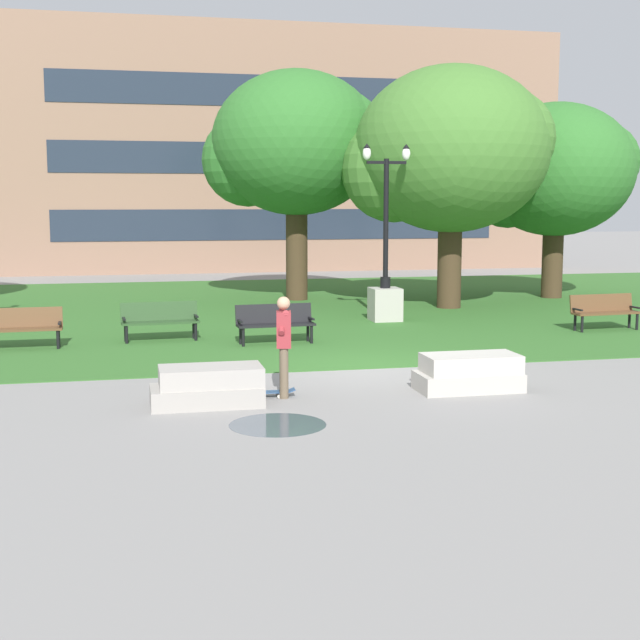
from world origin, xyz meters
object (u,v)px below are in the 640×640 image
Objects in this scene: concrete_block_left at (469,373)px; park_bench_far_right at (275,321)px; skateboard at (265,392)px; park_bench_far_left at (604,310)px; concrete_block_center at (209,387)px; person_skateboarder at (284,340)px; park_bench_near_left at (160,319)px; lamp_post_right at (385,285)px; park_bench_near_right at (21,325)px.

park_bench_far_right is (-2.48, 5.74, 0.23)m from concrete_block_left.
skateboard is at bearing -101.18° from park_bench_far_right.
park_bench_far_left is 8.58m from park_bench_far_right.
concrete_block_center is 1.00× the size of concrete_block_left.
park_bench_near_left is at bearing 105.38° from person_skateboarder.
park_bench_near_left is 1.00× the size of park_bench_far_right.
person_skateboarder is 0.36× the size of lamp_post_right.
park_bench_near_right is 0.38× the size of lamp_post_right.
concrete_block_left is 0.38× the size of lamp_post_right.
park_bench_far_right is at bearing 70.66° from concrete_block_center.
park_bench_near_left is 1.01× the size of park_bench_near_right.
person_skateboarder is at bearing -9.99° from skateboard.
park_bench_far_left is (14.23, -0.13, 0.00)m from park_bench_near_right.
park_bench_near_right is (-8.15, 6.23, 0.23)m from concrete_block_left.
park_bench_far_left is (11.15, -0.64, 0.00)m from park_bench_near_left.
park_bench_near_right is at bearing 179.47° from park_bench_far_left.
skateboard is (-0.31, 0.06, -0.89)m from person_skateboarder.
concrete_block_left is 6.26m from park_bench_far_right.
lamp_post_right is (-4.97, 2.88, 0.46)m from park_bench_far_left.
concrete_block_left is at bearing -37.40° from park_bench_near_right.
concrete_block_center and concrete_block_left have the same top height.
lamp_post_right is (5.68, 9.15, 0.69)m from concrete_block_center.
lamp_post_right is (9.27, 2.75, 0.46)m from park_bench_near_right.
park_bench_near_right is at bearing 119.25° from concrete_block_center.
person_skateboarder is (1.30, 0.35, 0.67)m from concrete_block_center.
park_bench_far_left is (6.09, 6.10, 0.23)m from concrete_block_left.
person_skateboarder is 7.79m from park_bench_near_right.
park_bench_far_left is (9.66, 5.87, 0.45)m from skateboard.
lamp_post_right is (6.18, 2.24, 0.46)m from park_bench_near_left.
skateboard is at bearing -118.21° from lamp_post_right.
park_bench_near_left is at bearing 94.18° from concrete_block_center.
skateboard is 9.97m from lamp_post_right.
person_skateboarder is 0.93× the size of park_bench_near_left.
park_bench_far_right is at bearing -21.12° from park_bench_near_left.
concrete_block_center is 6.28m from park_bench_far_right.
person_skateboarder is 0.94× the size of park_bench_far_right.
concrete_block_center is at bearing -177.79° from concrete_block_left.
person_skateboarder reaches higher than park_bench_far_right.
park_bench_near_right is 0.99× the size of park_bench_far_right.
park_bench_near_right is at bearing 128.90° from person_skateboarder.
park_bench_near_right is at bearing -170.58° from park_bench_near_left.
person_skateboarder reaches higher than concrete_block_center.
lamp_post_right is (1.12, 8.98, 0.69)m from concrete_block_left.
concrete_block_left is at bearing -53.06° from park_bench_near_left.
person_skateboarder is at bearing 176.97° from concrete_block_left.
lamp_post_right reaches higher than park_bench_far_left.
concrete_block_left is 3.59m from skateboard.
concrete_block_left is 9.07m from lamp_post_right.
lamp_post_right is (4.69, 8.75, 0.91)m from skateboard.
park_bench_far_right is (-8.57, -0.35, 0.00)m from park_bench_far_left.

